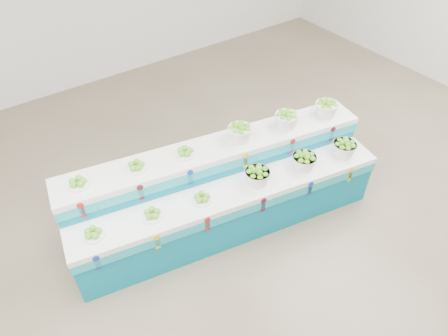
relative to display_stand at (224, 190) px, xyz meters
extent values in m
plane|color=brown|center=(0.28, -0.77, -0.51)|extent=(10.00, 10.00, 0.00)
cylinder|color=white|center=(-1.56, 0.06, 0.26)|extent=(0.27, 0.27, 0.09)
cylinder|color=white|center=(-0.96, -0.05, 0.26)|extent=(0.27, 0.27, 0.09)
cylinder|color=white|center=(-0.41, -0.16, 0.26)|extent=(0.27, 0.27, 0.09)
cylinder|color=white|center=(-1.47, 0.51, 0.56)|extent=(0.27, 0.27, 0.09)
cylinder|color=white|center=(-0.87, 0.40, 0.56)|extent=(0.27, 0.27, 0.09)
cylinder|color=white|center=(-0.32, 0.29, 0.56)|extent=(0.27, 0.27, 0.09)
camera|label=1|loc=(-2.00, -2.82, 3.47)|focal=32.95mm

